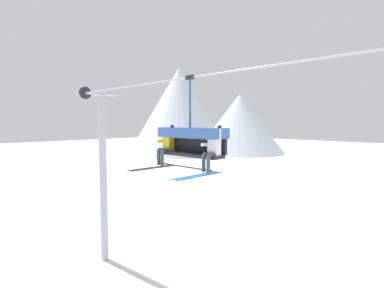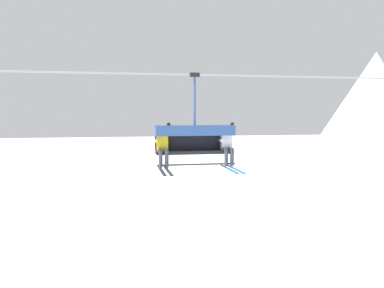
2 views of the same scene
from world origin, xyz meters
TOP-DOWN VIEW (x-y plane):
  - mountain_peak_west at (-40.70, 36.08)m, footprint 21.39×21.39m
  - mountain_peak_central at (-32.32, 46.20)m, footprint 19.27×19.27m
  - lift_tower_near at (-7.05, -0.02)m, footprint 0.36×1.88m
  - lift_cable at (0.83, -0.80)m, footprint 17.78×0.05m
  - chairlift_chair at (-0.31, -0.73)m, footprint 2.36×0.74m
  - skier_yellow at (-1.28, -0.94)m, footprint 0.48×1.70m
  - skier_white at (0.66, -0.94)m, footprint 0.48×1.70m

SIDE VIEW (x-z plane):
  - lift_tower_near at x=-7.05m, z-range 0.17..8.51m
  - skier_yellow at x=-1.28m, z-range 5.35..6.69m
  - skier_white at x=0.66m, z-range 5.35..6.69m
  - chairlift_chair at x=-0.31m, z-range 4.95..7.64m
  - mountain_peak_central at x=-32.32m, z-range 0.00..12.70m
  - lift_cable at x=0.83m, z-range 8.04..8.09m
  - mountain_peak_west at x=-40.70m, z-range 0.00..17.95m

